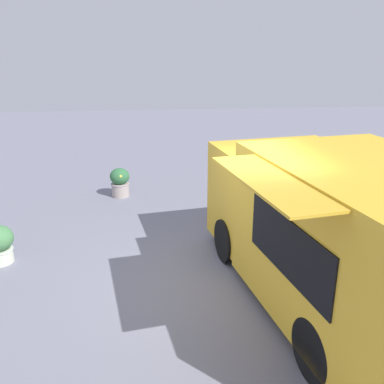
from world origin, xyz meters
The scene contains 4 objects.
ground_plane centered at (0.00, 0.00, 0.00)m, with size 40.00×40.00×0.00m, color slate.
food_truck centered at (-0.47, -1.77, 1.09)m, with size 5.30×3.32×2.25m.
person_customer centered at (5.04, -4.99, 0.35)m, with size 0.75×0.53×0.87m.
planter_flowering_far centered at (4.58, 1.56, 0.38)m, with size 0.49×0.49×0.73m.
Camera 1 is at (-5.60, 0.83, 3.57)m, focal length 39.45 mm.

